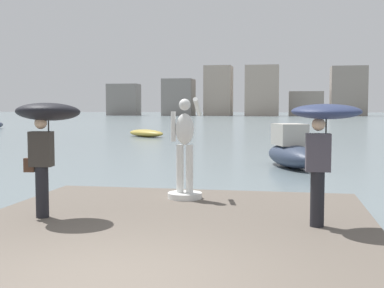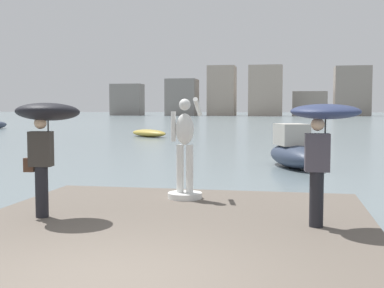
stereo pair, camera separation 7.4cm
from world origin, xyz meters
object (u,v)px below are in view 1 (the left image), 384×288
Objects in this scene: onlooker_left at (46,124)px; boat_leftward at (291,151)px; onlooker_right at (324,127)px; boat_near at (146,133)px; statue_white_figure at (185,156)px.

boat_leftward is (4.25, 11.79, -1.39)m from onlooker_left.
onlooker_right is 0.49× the size of boat_near.
onlooker_left is at bearing -131.54° from statue_white_figure.
boat_leftward is (-0.35, 11.64, -1.37)m from onlooker_right.
statue_white_figure is 1.05× the size of onlooker_left.
onlooker_left is at bearing -77.64° from boat_near.
onlooker_left is (-1.97, -2.22, 0.72)m from statue_white_figure.
onlooker_left reaches higher than onlooker_right.
statue_white_figure reaches higher than onlooker_left.
boat_near is at bearing 107.02° from statue_white_figure.
statue_white_figure is 3.05m from onlooker_left.
boat_leftward is at bearing -59.63° from boat_near.
boat_near is at bearing 110.42° from onlooker_right.
onlooker_right is 11.73m from boat_leftward.
statue_white_figure is at bearing -103.43° from boat_leftward.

